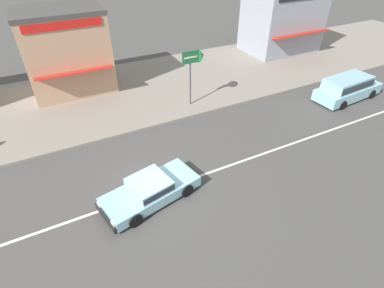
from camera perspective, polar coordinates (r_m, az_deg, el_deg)
name	(u,v)px	position (r m, az deg, el deg)	size (l,w,h in m)	color
ground_plane	(152,193)	(13.46, -7.65, -9.19)	(160.00, 160.00, 0.00)	#4C4947
lane_centre_stripe	(152,193)	(13.46, -7.65, -9.18)	(50.40, 0.14, 0.01)	silver
kerb_strip	(100,98)	(21.35, -17.15, 8.46)	(68.00, 10.00, 0.15)	gray
minivan_pale_blue_0	(348,87)	(22.53, 27.52, 9.57)	(5.00, 2.10, 1.56)	#93C6D6
sedan_pale_blue_1	(150,190)	(12.84, -7.98, -8.62)	(4.47, 2.54, 1.06)	#93C6D6
arrow_signboard	(198,58)	(18.47, 1.25, 16.02)	(1.43, 0.81, 3.50)	#4C4C51
shopfront_corner_warung	(282,19)	(29.30, 16.85, 21.84)	(6.28, 5.09, 5.35)	#999EA8
shopfront_far_kios	(66,51)	(22.15, -22.80, 16.04)	(5.24, 4.85, 5.29)	tan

